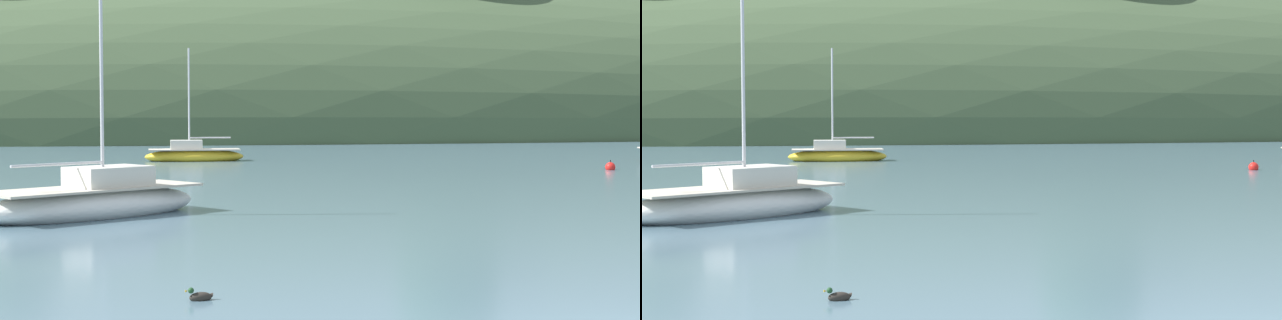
# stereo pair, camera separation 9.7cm
# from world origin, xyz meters

# --- Properties ---
(far_shoreline_hill) EXTENTS (150.00, 36.00, 31.89)m
(far_shoreline_hill) POSITION_xyz_m (24.98, 77.29, 0.08)
(far_shoreline_hill) COLOR #425638
(far_shoreline_hill) RESTS_ON ground
(sailboat_grey_yawl) EXTENTS (5.10, 2.12, 5.87)m
(sailboat_grey_yawl) POSITION_xyz_m (-1.22, 41.65, 0.32)
(sailboat_grey_yawl) COLOR gold
(sailboat_grey_yawl) RESTS_ON ground
(sailboat_teal_outer) EXTENTS (6.43, 5.14, 7.22)m
(sailboat_teal_outer) POSITION_xyz_m (-6.80, 16.86, 0.38)
(sailboat_teal_outer) COLOR white
(sailboat_teal_outer) RESTS_ON ground
(mooring_buoy_inner) EXTENTS (0.44, 0.44, 0.54)m
(mooring_buoy_inner) POSITION_xyz_m (15.69, 30.28, 0.12)
(mooring_buoy_inner) COLOR red
(mooring_buoy_inner) RESTS_ON ground
(duck_lone_left) EXTENTS (0.43, 0.21, 0.24)m
(duck_lone_left) POSITION_xyz_m (-5.59, 4.90, 0.05)
(duck_lone_left) COLOR #2D2823
(duck_lone_left) RESTS_ON ground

